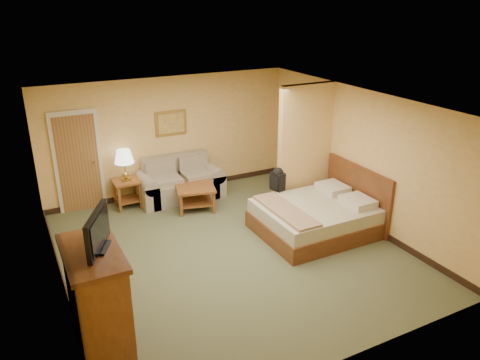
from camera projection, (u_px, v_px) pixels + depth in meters
floor at (230, 251)px, 8.20m from camera, size 6.00×6.00×0.00m
ceiling at (228, 104)px, 7.24m from camera, size 6.00×6.00×0.00m
back_wall at (169, 137)px, 10.20m from camera, size 5.50×0.02×2.60m
left_wall at (53, 215)px, 6.54m from camera, size 0.02×6.00×2.60m
right_wall at (359, 157)px, 8.89m from camera, size 0.02×6.00×2.60m
partition at (305, 149)px, 9.40m from camera, size 1.20×0.15×2.60m
door at (78, 162)px, 9.43m from camera, size 0.94×0.16×2.10m
baseboard at (172, 189)px, 10.64m from camera, size 5.50×0.02×0.12m
loveseat at (180, 185)px, 10.24m from camera, size 1.83×0.85×0.92m
side_table at (127, 189)px, 9.77m from camera, size 0.55×0.55×0.60m
table_lamp at (124, 157)px, 9.51m from camera, size 0.40×0.40×0.66m
coffee_table at (195, 192)px, 9.71m from camera, size 0.95×0.95×0.50m
wall_picture at (171, 123)px, 10.09m from camera, size 0.70×0.04×0.55m
dresser at (97, 298)px, 5.79m from camera, size 0.66×1.26×1.35m
tv at (98, 232)px, 5.51m from camera, size 0.41×0.73×0.48m
bed at (319, 216)px, 8.77m from camera, size 2.11×1.79×1.16m
backpack at (278, 178)px, 9.21m from camera, size 0.25×0.31×0.47m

